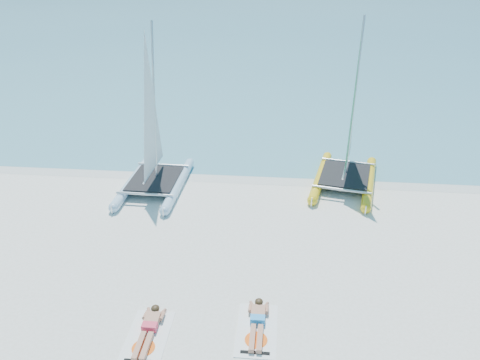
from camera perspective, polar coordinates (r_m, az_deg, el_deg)
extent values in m
plane|color=white|center=(14.69, 2.06, -9.08)|extent=(140.00, 140.00, 0.00)
cube|color=#73B3C0|center=(75.43, 5.17, 19.89)|extent=(140.00, 115.00, 0.01)
cube|color=silver|center=(19.43, 3.05, 0.37)|extent=(140.00, 1.40, 0.01)
cylinder|color=#A9CFDE|center=(19.09, -13.00, -0.21)|extent=(0.48, 4.21, 0.37)
cone|color=#A9CFDE|center=(21.07, -11.01, 2.60)|extent=(0.37, 0.55, 0.35)
cylinder|color=#A9CFDE|center=(18.56, -7.52, -0.52)|extent=(0.48, 4.21, 0.37)
cone|color=#A9CFDE|center=(20.59, -6.02, 2.39)|extent=(0.37, 0.55, 0.35)
cube|color=black|center=(18.71, -10.35, 0.23)|extent=(1.87, 2.36, 0.03)
cylinder|color=silver|center=(18.33, -10.43, 9.39)|extent=(0.12, 1.11, 5.79)
cylinder|color=yellow|center=(19.31, 9.79, 0.45)|extent=(1.23, 4.30, 0.38)
cone|color=yellow|center=(21.47, 10.68, 3.11)|extent=(0.46, 0.61, 0.36)
cylinder|color=yellow|center=(19.22, 15.46, -0.29)|extent=(1.23, 4.30, 0.38)
cone|color=yellow|center=(21.39, 15.79, 2.45)|extent=(0.46, 0.61, 0.36)
cube|color=black|center=(19.15, 12.68, 0.67)|extent=(2.29, 2.69, 0.03)
cylinder|color=silver|center=(18.83, 13.80, 9.79)|extent=(0.31, 1.13, 5.93)
cube|color=white|center=(12.25, -11.22, -18.29)|extent=(1.00, 1.85, 0.02)
cube|color=tan|center=(12.47, -10.72, -16.57)|extent=(0.36, 0.55, 0.17)
cube|color=#EA3753|center=(12.33, -10.98, -17.17)|extent=(0.37, 0.22, 0.17)
cube|color=tan|center=(11.95, -11.75, -19.26)|extent=(0.31, 0.85, 0.13)
sphere|color=tan|center=(12.71, -10.29, -15.31)|extent=(0.21, 0.21, 0.21)
ellipsoid|color=#322312|center=(12.69, -10.30, -15.15)|extent=(0.22, 0.24, 0.15)
cube|color=white|center=(12.23, 2.08, -17.78)|extent=(1.00, 1.85, 0.02)
cube|color=tan|center=(12.46, 2.21, -16.04)|extent=(0.36, 0.55, 0.17)
cube|color=#2992DF|center=(12.31, 2.16, -16.65)|extent=(0.37, 0.22, 0.17)
cube|color=tan|center=(11.91, 1.97, -18.76)|extent=(0.31, 0.85, 0.13)
sphere|color=tan|center=(12.71, 2.32, -14.79)|extent=(0.21, 0.21, 0.21)
ellipsoid|color=#322312|center=(12.69, 2.32, -14.62)|extent=(0.22, 0.24, 0.15)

